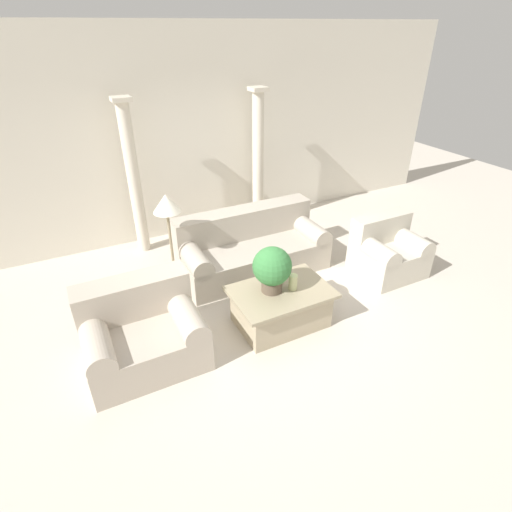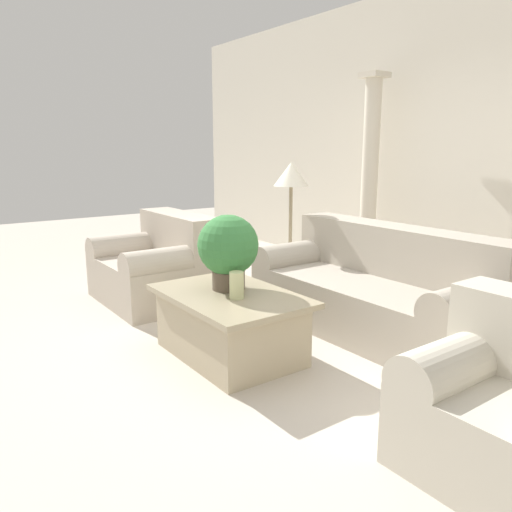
{
  "view_description": "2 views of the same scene",
  "coord_description": "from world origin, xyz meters",
  "px_view_note": "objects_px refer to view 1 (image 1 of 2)",
  "views": [
    {
      "loc": [
        -1.94,
        -3.53,
        3.14
      ],
      "look_at": [
        -0.05,
        0.19,
        0.7
      ],
      "focal_mm": 28.0,
      "sensor_mm": 36.0,
      "label": 1
    },
    {
      "loc": [
        2.92,
        -2.16,
        1.49
      ],
      "look_at": [
        -0.22,
        0.1,
        0.65
      ],
      "focal_mm": 35.0,
      "sensor_mm": 36.0,
      "label": 2
    }
  ],
  "objects_px": {
    "potted_plant": "(272,268)",
    "floor_lamp": "(167,211)",
    "loveseat": "(142,331)",
    "armchair": "(387,251)",
    "coffee_table": "(281,307)",
    "sofa_long": "(251,247)"
  },
  "relations": [
    {
      "from": "loveseat",
      "to": "floor_lamp",
      "type": "distance_m",
      "value": 1.53
    },
    {
      "from": "loveseat",
      "to": "armchair",
      "type": "bearing_deg",
      "value": 2.27
    },
    {
      "from": "floor_lamp",
      "to": "armchair",
      "type": "relative_size",
      "value": 1.51
    },
    {
      "from": "potted_plant",
      "to": "floor_lamp",
      "type": "bearing_deg",
      "value": 122.59
    },
    {
      "from": "potted_plant",
      "to": "floor_lamp",
      "type": "height_order",
      "value": "floor_lamp"
    },
    {
      "from": "potted_plant",
      "to": "loveseat",
      "type": "bearing_deg",
      "value": 175.17
    },
    {
      "from": "loveseat",
      "to": "potted_plant",
      "type": "relative_size",
      "value": 2.15
    },
    {
      "from": "floor_lamp",
      "to": "sofa_long",
      "type": "bearing_deg",
      "value": -0.42
    },
    {
      "from": "coffee_table",
      "to": "floor_lamp",
      "type": "bearing_deg",
      "value": 124.53
    },
    {
      "from": "loveseat",
      "to": "armchair",
      "type": "distance_m",
      "value": 3.52
    },
    {
      "from": "sofa_long",
      "to": "floor_lamp",
      "type": "height_order",
      "value": "floor_lamp"
    },
    {
      "from": "coffee_table",
      "to": "loveseat",
      "type": "bearing_deg",
      "value": 173.53
    },
    {
      "from": "coffee_table",
      "to": "sofa_long",
      "type": "bearing_deg",
      "value": 79.21
    },
    {
      "from": "coffee_table",
      "to": "potted_plant",
      "type": "xyz_separation_m",
      "value": [
        -0.1,
        0.05,
        0.54
      ]
    },
    {
      "from": "loveseat",
      "to": "coffee_table",
      "type": "bearing_deg",
      "value": -6.47
    },
    {
      "from": "loveseat",
      "to": "armchair",
      "type": "relative_size",
      "value": 1.32
    },
    {
      "from": "coffee_table",
      "to": "floor_lamp",
      "type": "relative_size",
      "value": 0.85
    },
    {
      "from": "sofa_long",
      "to": "potted_plant",
      "type": "height_order",
      "value": "potted_plant"
    },
    {
      "from": "potted_plant",
      "to": "floor_lamp",
      "type": "relative_size",
      "value": 0.41
    },
    {
      "from": "coffee_table",
      "to": "potted_plant",
      "type": "bearing_deg",
      "value": 151.22
    },
    {
      "from": "potted_plant",
      "to": "sofa_long",
      "type": "bearing_deg",
      "value": 74.47
    },
    {
      "from": "loveseat",
      "to": "armchair",
      "type": "height_order",
      "value": "loveseat"
    }
  ]
}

